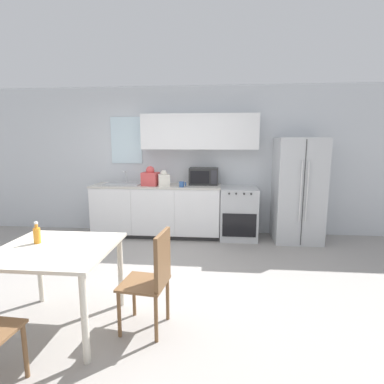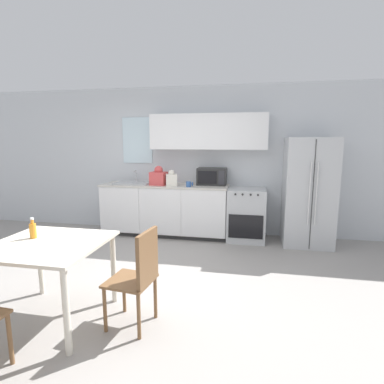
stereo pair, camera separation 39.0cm
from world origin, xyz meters
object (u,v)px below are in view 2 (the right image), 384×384
object	(u,v)px
microwave	(212,176)
coffee_mug	(189,184)
drink_bottle	(33,230)
dining_chair_side	(139,272)
refrigerator	(308,192)
dining_table	(48,254)
oven_range	(246,214)

from	to	relation	value
microwave	coffee_mug	distance (m)	0.49
coffee_mug	drink_bottle	size ratio (longest dim) A/B	0.59
microwave	dining_chair_side	distance (m)	2.96
refrigerator	coffee_mug	distance (m)	1.99
dining_chair_side	microwave	bearing A→B (deg)	1.15
microwave	dining_chair_side	world-z (taller)	microwave
coffee_mug	dining_table	size ratio (longest dim) A/B	0.12
dining_chair_side	drink_bottle	world-z (taller)	drink_bottle
oven_range	refrigerator	distance (m)	1.09
drink_bottle	microwave	bearing A→B (deg)	63.94
coffee_mug	dining_chair_side	size ratio (longest dim) A/B	0.13
refrigerator	dining_table	xyz separation A→B (m)	(-2.80, -2.78, -0.22)
dining_chair_side	drink_bottle	distance (m)	1.15
dining_chair_side	drink_bottle	bearing A→B (deg)	94.62
microwave	dining_table	world-z (taller)	microwave
refrigerator	dining_chair_side	size ratio (longest dim) A/B	1.91
oven_range	dining_chair_side	xyz separation A→B (m)	(-0.92, -2.76, 0.08)
drink_bottle	oven_range	bearing A→B (deg)	53.37
oven_range	coffee_mug	xyz separation A→B (m)	(-0.98, -0.20, 0.53)
oven_range	coffee_mug	world-z (taller)	coffee_mug
oven_range	coffee_mug	bearing A→B (deg)	-168.64
oven_range	drink_bottle	xyz separation A→B (m)	(-2.02, -2.72, 0.40)
coffee_mug	dining_table	world-z (taller)	coffee_mug
dining_table	microwave	bearing A→B (deg)	68.30
dining_table	drink_bottle	distance (m)	0.31
oven_range	dining_table	size ratio (longest dim) A/B	0.90
microwave	dining_table	size ratio (longest dim) A/B	0.51
oven_range	microwave	size ratio (longest dim) A/B	1.76
oven_range	dining_table	xyz separation A→B (m)	(-1.80, -2.81, 0.21)
dining_chair_side	dining_table	bearing A→B (deg)	100.11
refrigerator	microwave	size ratio (longest dim) A/B	3.44
coffee_mug	drink_bottle	bearing A→B (deg)	-112.42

